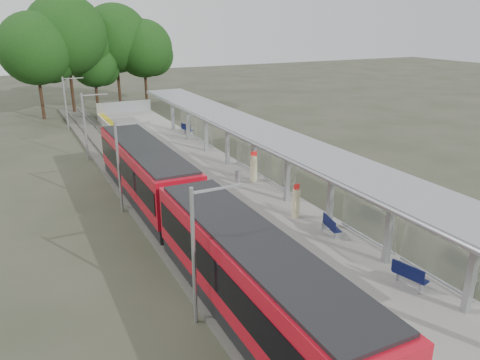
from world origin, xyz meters
The scene contains 14 objects.
trackbed centered at (-4.50, 20.00, 0.12)m, with size 3.00×70.00×0.24m, color #59544C.
platform centered at (0.00, 20.00, 0.50)m, with size 6.00×50.00×1.00m, color gray.
tactile_strip centered at (-2.55, 20.00, 1.01)m, with size 0.60×50.00×0.02m, color gold.
end_fence centered at (0.00, 44.95, 1.60)m, with size 6.00×0.10×1.20m, color #9EA0A5.
train centered at (-4.50, 12.86, 2.05)m, with size 2.74×27.60×3.62m.
canopy centered at (1.61, 16.19, 4.20)m, with size 3.27×38.00×3.66m.
tree_cluster centered at (-1.80, 52.94, 8.12)m, with size 20.75×13.49×13.70m.
catenary_masts centered at (-6.22, 19.00, 2.91)m, with size 2.08×48.16×5.40m.
bench_near centered at (1.44, 4.15, 1.49)m, with size 0.75×1.43×0.94m.
bench_mid centered at (1.52, 9.23, 1.48)m, with size 0.67×1.39×0.91m.
bench_far centered at (2.62, 31.98, 1.48)m, with size 0.79×1.38×0.91m.
info_pillar_near centered at (1.20, 11.81, 1.78)m, with size 0.41×0.41×1.81m.
info_pillar_far centered at (1.93, 17.87, 1.85)m, with size 0.44×0.44×1.95m.
litter_bin centered at (0.93, 18.09, 1.40)m, with size 0.39×0.39×0.80m, color #9EA0A5.
Camera 1 is at (-11.46, -7.13, 10.84)m, focal length 35.00 mm.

